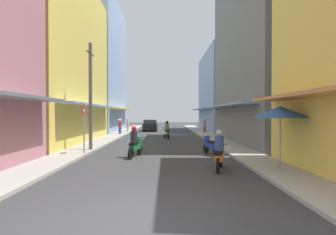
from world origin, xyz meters
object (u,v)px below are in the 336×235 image
Objects in this scene: parked_car at (150,125)px; motorbike_blue at (210,145)px; motorbike_silver at (167,131)px; pedestrian_foreground at (128,126)px; vendor_umbrella at (280,112)px; motorbike_orange at (220,152)px; motorbike_green at (135,143)px; street_sign_no_entry at (84,123)px; utility_pole at (90,96)px; pedestrian_far at (204,125)px; pedestrian_midway at (120,126)px.

motorbike_blue is at bearing -77.54° from parked_car.
motorbike_silver is (-2.30, 9.06, 0.20)m from motorbike_blue.
pedestrian_foreground is 0.65× the size of vendor_umbrella.
motorbike_green is at bearing 140.15° from motorbike_orange.
street_sign_no_entry is (0.17, -16.84, 0.92)m from pedestrian_foreground.
utility_pole reaches higher than street_sign_no_entry.
street_sign_no_entry is at bearing 169.13° from motorbike_green.
motorbike_silver is 8.80m from pedestrian_foreground.
vendor_umbrella is at bearing -63.00° from motorbike_blue.
utility_pole is at bearing 141.73° from motorbike_orange.
vendor_umbrella is at bearing -74.94° from parked_car.
street_sign_no_entry reaches higher than pedestrian_foreground.
pedestrian_foreground is at bearing 174.59° from pedestrian_far.
parked_car is 6.90m from pedestrian_midway.
motorbike_blue is at bearing -61.75° from pedestrian_midway.
utility_pole is (-2.81, 2.06, 2.50)m from motorbike_green.
utility_pole is at bearing 143.86° from motorbike_green.
motorbike_blue is 6.74m from street_sign_no_entry.
pedestrian_far is 17.07m from utility_pole.
parked_car is 2.43× the size of pedestrian_midway.
motorbike_blue is 17.96m from pedestrian_foreground.
parked_car is 1.55× the size of street_sign_no_entry.
motorbike_green and motorbike_silver have the same top height.
motorbike_orange is 0.99× the size of motorbike_green.
pedestrian_far is 1.04× the size of pedestrian_foreground.
pedestrian_midway reaches higher than motorbike_orange.
motorbike_orange is at bearing -39.85° from motorbike_green.
pedestrian_midway is 0.68× the size of vendor_umbrella.
motorbike_blue is at bearing 85.53° from motorbike_orange.
motorbike_orange is at bearing -68.13° from pedestrian_midway.
pedestrian_midway is at bearing 138.92° from motorbike_silver.
street_sign_no_entry is at bearing -89.44° from pedestrian_foreground.
utility_pole reaches higher than motorbike_orange.
pedestrian_midway is at bearing 118.25° from motorbike_blue.
motorbike_green is 2.94m from street_sign_no_entry.
pedestrian_foreground reaches higher than motorbike_blue.
motorbike_green is at bearing 151.76° from vendor_umbrella.
motorbike_green is at bearing -109.77° from pedestrian_far.
motorbike_silver is (-2.01, 12.82, 0.00)m from motorbike_orange.
motorbike_orange is (-0.29, -3.76, 0.20)m from motorbike_blue.
parked_car is at bearing 66.01° from pedestrian_midway.
street_sign_no_entry is (-8.62, 3.69, -0.53)m from vendor_umbrella.
motorbike_orange is 0.28× the size of utility_pole.
pedestrian_far is (2.32, 19.55, 0.24)m from motorbike_orange.
motorbike_green is at bearing -77.06° from pedestrian_midway.
vendor_umbrella is at bearing -90.11° from pedestrian_far.
pedestrian_far is at bearing 57.23° from motorbike_silver.
motorbike_silver is 1.06× the size of pedestrian_far.
vendor_umbrella reaches higher than pedestrian_far.
pedestrian_foreground is (-4.49, 7.57, 0.10)m from motorbike_silver.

